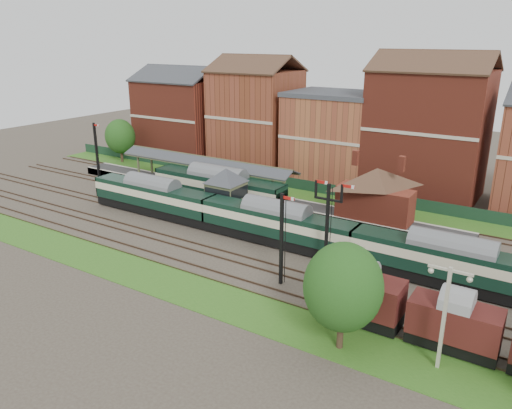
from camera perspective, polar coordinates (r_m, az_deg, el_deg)
The scene contains 20 objects.
ground at distance 53.09m, azimuth -2.77°, elevation -3.32°, with size 160.00×160.00×0.00m, color #473D33.
grass_back at distance 65.99m, azimuth 5.26°, elevation 1.10°, with size 90.00×4.50×0.06m, color #2D6619.
grass_front at distance 44.72m, azimuth -11.76°, elevation -8.08°, with size 90.00×5.00×0.06m, color #2D6619.
fence at distance 67.49m, azimuth 6.07°, elevation 2.12°, with size 90.00×0.12×1.50m, color #193823.
platform at distance 63.13m, azimuth -1.39°, elevation 0.81°, with size 55.00×3.40×1.00m, color #2D2D2D.
signal_box at distance 56.15m, azimuth -3.41°, elevation 1.37°, with size 5.40×5.40×6.00m.
brick_hut at distance 52.74m, azimuth 3.70°, elevation -2.10°, with size 3.20×2.64×2.94m.
station_building at distance 54.86m, azimuth 13.49°, elevation 1.29°, with size 8.10×8.10×5.90m.
canopy at distance 65.45m, azimuth -5.79°, elevation 5.08°, with size 26.00×3.89×4.08m.
semaphore_bracket at distance 43.78m, azimuth 8.19°, elevation -1.89°, with size 3.60×0.25×8.18m.
semaphore_platform_end at distance 77.40m, azimuth -17.79°, elevation 6.08°, with size 1.23×0.25×8.00m.
semaphore_siding at distance 41.05m, azimuth 2.95°, elevation -3.86°, with size 1.23×0.25×8.00m.
yard_lamp at distance 32.99m, azimuth 20.76°, elevation -11.45°, with size 2.60×0.22×7.00m.
town_backdrop at distance 72.29m, azimuth 8.64°, elevation 8.22°, with size 69.00×10.00×16.00m.
dmu_train at distance 49.53m, azimuth 2.32°, elevation -2.18°, with size 49.78×2.62×3.82m.
platform_railcar at distance 60.93m, azimuth -4.36°, elevation 1.98°, with size 17.95×2.83×4.13m.
goods_van_a at distance 36.09m, azimuth 21.70°, elevation -12.48°, with size 5.78×2.50×3.51m.
goods_van_b at distance 37.40m, azimuth 11.68°, elevation -10.04°, with size 6.24×2.70×3.79m.
tree_far at distance 32.98m, azimuth 9.92°, elevation -9.28°, with size 5.18×5.18×7.55m.
tree_back at distance 85.31m, azimuth -15.27°, elevation 7.52°, with size 4.87×4.87×7.12m.
Camera 1 is at (28.64, -40.04, 19.88)m, focal length 35.00 mm.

